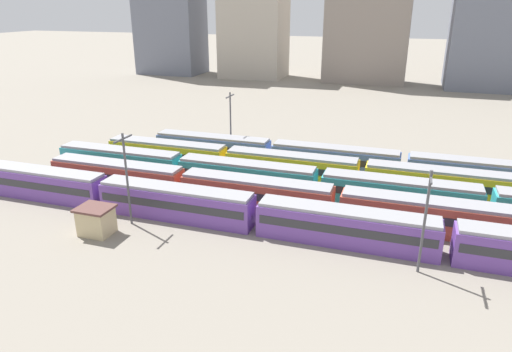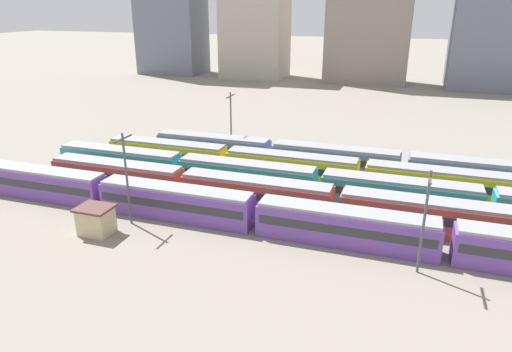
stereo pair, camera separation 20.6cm
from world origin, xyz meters
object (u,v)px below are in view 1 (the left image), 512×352
object	(u,v)px
train_track_0	(448,241)
train_track_2	(488,204)
train_track_3	(439,183)
catenary_pole_2	(425,218)
catenary_pole_0	(127,175)
catenary_pole_1	(231,121)
train_track_4	(335,159)
signal_hut	(96,220)

from	to	relation	value
train_track_0	train_track_2	size ratio (longest dim) A/B	1.00
train_track_0	train_track_3	bearing A→B (deg)	90.59
train_track_3	catenary_pole_2	xyz separation A→B (m)	(-2.29, -18.82, 3.50)
catenary_pole_0	catenary_pole_1	size ratio (longest dim) A/B	1.03
train_track_4	catenary_pole_1	distance (m)	17.66
train_track_2	train_track_3	world-z (taller)	same
train_track_4	signal_hut	bearing A→B (deg)	-127.28
train_track_0	catenary_pole_2	bearing A→B (deg)	-127.34
train_track_0	signal_hut	distance (m)	35.00
train_track_3	signal_hut	size ratio (longest dim) A/B	26.00
catenary_pole_1	signal_hut	xyz separation A→B (m)	(-3.45, -29.84, -3.99)
train_track_2	catenary_pole_0	xyz separation A→B (m)	(-37.11, -13.29, 3.78)
train_track_2	catenary_pole_0	bearing A→B (deg)	-160.30
train_track_0	train_track_3	distance (m)	15.60
signal_hut	train_track_3	bearing A→B (deg)	32.32
train_track_2	train_track_4	xyz separation A→B (m)	(-18.69, 10.40, -0.00)
catenary_pole_0	catenary_pole_2	bearing A→B (deg)	-0.63
train_track_3	catenary_pole_2	world-z (taller)	catenary_pole_2
catenary_pole_1	catenary_pole_0	bearing A→B (deg)	-93.00
train_track_3	train_track_4	world-z (taller)	same
catenary_pole_2	train_track_4	bearing A→B (deg)	115.64
train_track_2	train_track_4	size ratio (longest dim) A/B	2.02
train_track_3	catenary_pole_1	distance (m)	32.12
train_track_0	train_track_2	bearing A→B (deg)	65.66
catenary_pole_1	signal_hut	distance (m)	30.30
catenary_pole_2	signal_hut	size ratio (longest dim) A/B	2.70
train_track_2	train_track_4	bearing A→B (deg)	150.90
train_track_2	catenary_pole_1	size ratio (longest dim) A/B	11.25
catenary_pole_0	catenary_pole_1	xyz separation A→B (m)	(1.39, 26.63, -0.14)
catenary_pole_0	signal_hut	xyz separation A→B (m)	(-2.06, -3.21, -4.13)
train_track_0	train_track_4	distance (m)	25.06
train_track_4	signal_hut	xyz separation A→B (m)	(-20.48, -26.90, -0.35)
catenary_pole_2	train_track_2	bearing A→B (deg)	62.27
train_track_2	catenary_pole_2	world-z (taller)	catenary_pole_2
catenary_pole_2	catenary_pole_1	bearing A→B (deg)	136.66
train_track_3	train_track_2	bearing A→B (deg)	-46.90
catenary_pole_2	train_track_3	bearing A→B (deg)	83.05
train_track_4	catenary_pole_1	world-z (taller)	catenary_pole_1
train_track_0	train_track_3	size ratio (longest dim) A/B	1.20
train_track_2	signal_hut	xyz separation A→B (m)	(-39.17, -16.50, -0.35)
train_track_0	train_track_2	distance (m)	11.41
train_track_0	catenary_pole_2	distance (m)	5.36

